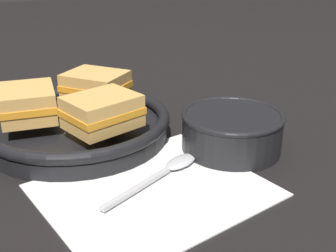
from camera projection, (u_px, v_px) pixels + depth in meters
ground_plane at (170, 158)px, 0.60m from camera, size 4.00×4.00×0.00m
napkin at (154, 190)px, 0.52m from camera, size 0.29×0.25×0.00m
soup_bowl at (232, 129)px, 0.61m from camera, size 0.15×0.15×0.06m
spoon at (169, 168)px, 0.56m from camera, size 0.17×0.08×0.01m
skillet at (77, 125)px, 0.66m from camera, size 0.29×0.39×0.04m
sandwich_near_left at (102, 112)px, 0.59m from camera, size 0.11×0.10×0.05m
sandwich_near_right at (96, 86)px, 0.70m from camera, size 0.12×0.13×0.05m
sandwich_far_left at (28, 103)px, 0.62m from camera, size 0.10×0.11×0.05m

